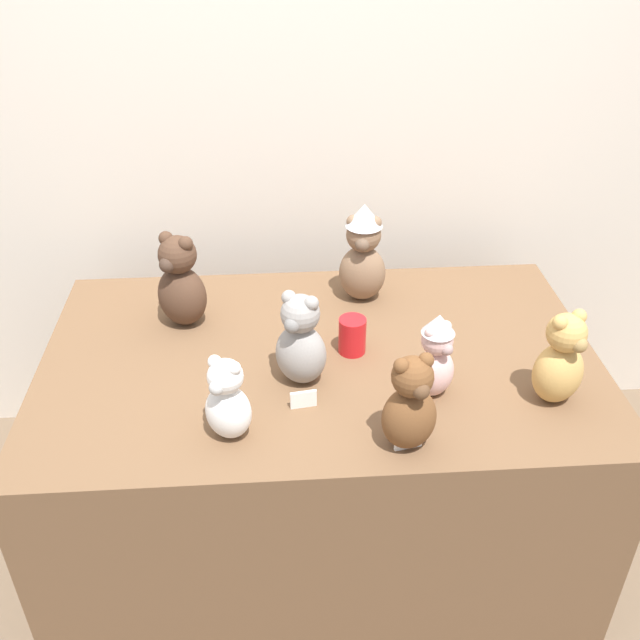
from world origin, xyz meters
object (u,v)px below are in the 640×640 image
teddy_bear_snow (227,401)px  party_cup_red (352,335)px  teddy_bear_cocoa (181,283)px  teddy_bear_blush (436,356)px  teddy_bear_mocha (363,254)px  display_table (320,452)px  teddy_bear_honey (561,361)px  teddy_bear_ash (301,342)px  teddy_bear_chestnut (410,405)px

teddy_bear_snow → party_cup_red: 0.48m
teddy_bear_cocoa → party_cup_red: teddy_bear_cocoa is taller
teddy_bear_blush → teddy_bear_mocha: bearing=74.1°
display_table → teddy_bear_honey: size_ratio=5.94×
teddy_bear_mocha → teddy_bear_honey: bearing=-39.9°
teddy_bear_cocoa → teddy_bear_ash: size_ratio=1.09×
teddy_bear_mocha → teddy_bear_snow: bearing=-111.5°
teddy_bear_chestnut → party_cup_red: size_ratio=2.42×
teddy_bear_snow → teddy_bear_cocoa: 0.55m
teddy_bear_honey → teddy_bear_snow: 0.86m
teddy_bear_snow → teddy_bear_chestnut: bearing=22.9°
teddy_bear_cocoa → teddy_bear_ash: bearing=-10.4°
teddy_bear_blush → teddy_bear_snow: bearing=163.0°
teddy_bear_blush → teddy_bear_honey: 0.32m
teddy_bear_chestnut → teddy_bear_snow: bearing=154.8°
teddy_bear_mocha → teddy_bear_cocoa: 0.58m
teddy_bear_chestnut → party_cup_red: (-0.09, 0.40, -0.07)m
teddy_bear_blush → party_cup_red: (-0.20, 0.21, -0.07)m
teddy_bear_honey → teddy_bear_mocha: teddy_bear_mocha is taller
teddy_bear_mocha → teddy_bear_cocoa: size_ratio=1.09×
party_cup_red → teddy_bear_mocha: bearing=77.9°
teddy_bear_blush → party_cup_red: bearing=102.7°
teddy_bear_honey → party_cup_red: (-0.51, 0.26, -0.07)m
display_table → teddy_bear_mocha: (0.16, 0.31, 0.55)m
teddy_bear_blush → teddy_bear_chestnut: bearing=-148.0°
display_table → teddy_bear_ash: (-0.06, -0.12, 0.51)m
teddy_bear_mocha → display_table: bearing=-105.9°
party_cup_red → teddy_bear_ash: bearing=-140.7°
party_cup_red → teddy_bear_snow: bearing=-135.6°
teddy_bear_cocoa → party_cup_red: 0.54m
teddy_bear_snow → teddy_bear_mocha: teddy_bear_mocha is taller
display_table → party_cup_red: party_cup_red is taller
display_table → teddy_bear_cocoa: size_ratio=5.31×
teddy_bear_chestnut → teddy_bear_cocoa: bearing=118.5°
teddy_bear_honey → teddy_bear_mocha: bearing=104.7°
party_cup_red → teddy_bear_blush: bearing=-46.9°
teddy_bear_ash → display_table: bearing=92.4°
teddy_bear_chestnut → teddy_bear_ash: (-0.25, 0.28, 0.01)m
display_table → teddy_bear_mocha: size_ratio=4.87×
teddy_bear_honey → party_cup_red: 0.58m
teddy_bear_honey → teddy_bear_ash: (-0.67, 0.13, 0.00)m
display_table → teddy_bear_honey: (0.61, -0.24, 0.51)m
teddy_bear_blush → teddy_bear_ash: size_ratio=0.90×
teddy_bear_chestnut → teddy_bear_cocoa: teddy_bear_cocoa is taller
teddy_bear_honey → teddy_bear_ash: bearing=144.8°
teddy_bear_mocha → teddy_bear_ash: teddy_bear_mocha is taller
display_table → teddy_bear_ash: bearing=-117.5°
teddy_bear_blush → teddy_bear_honey: bearing=-39.0°
teddy_bear_snow → teddy_bear_cocoa: size_ratio=0.77×
display_table → teddy_bear_ash: 0.53m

